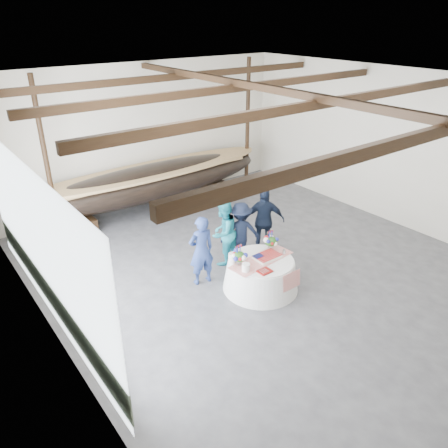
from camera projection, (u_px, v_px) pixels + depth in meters
floor at (270, 272)px, 10.85m from camera, size 10.00×12.00×0.01m
wall_back at (147, 135)px, 14.15m from camera, size 10.00×0.02×4.50m
wall_left at (51, 255)px, 7.13m from camera, size 0.02×12.00×4.50m
wall_right at (401, 150)px, 12.59m from camera, size 0.02×12.00×4.50m
ceiling at (280, 85)px, 8.88m from camera, size 10.00×12.00×0.01m
pavilion_structure at (252, 103)px, 9.71m from camera, size 9.80×11.76×4.50m
open_bay at (41, 253)px, 8.06m from camera, size 0.03×7.00×3.20m
longboat_display at (152, 182)px, 13.83m from camera, size 8.17×1.63×1.53m
banquet_table at (261, 274)px, 10.08m from camera, size 1.75×1.75×0.75m
tabletop_items at (256, 253)px, 9.92m from camera, size 1.66×0.95×0.40m
guest_woman_blue at (201, 250)px, 10.10m from camera, size 0.68×0.49×1.72m
guest_woman_teal at (223, 232)px, 10.93m from camera, size 1.01×0.91×1.72m
guest_man_left at (241, 231)px, 11.12m from camera, size 1.18×0.99×1.58m
guest_man_right at (264, 220)px, 11.45m from camera, size 1.12×0.99×1.81m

